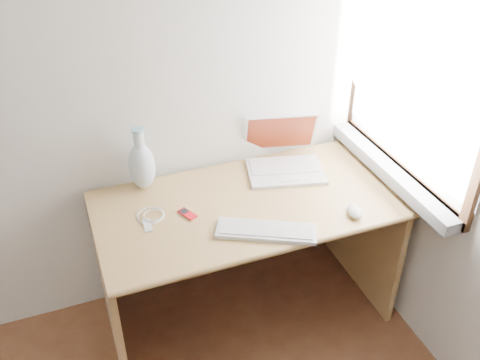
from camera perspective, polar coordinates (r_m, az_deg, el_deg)
name	(u,v)px	position (r m, az deg, el deg)	size (l,w,h in m)	color
window	(412,73)	(2.44, 17.83, 10.79)	(0.11, 0.99, 1.10)	white
desk	(240,227)	(2.63, 0.03, -5.01)	(1.38, 0.69, 0.73)	tan
laptop	(282,158)	(2.65, 4.49, 2.32)	(0.42, 0.39, 0.25)	white
external_keyboard	(266,231)	(2.27, 2.82, -5.43)	(0.43, 0.31, 0.02)	white
mouse	(355,211)	(2.41, 12.13, -3.29)	(0.06, 0.10, 0.04)	white
ipod	(187,214)	(2.38, -5.64, -3.60)	(0.08, 0.10, 0.01)	red
cable_coil	(151,216)	(2.39, -9.51, -3.77)	(0.12, 0.12, 0.01)	white
remote	(148,225)	(2.34, -9.82, -4.79)	(0.03, 0.09, 0.01)	white
vase	(142,165)	(2.51, -10.44, 1.63)	(0.12, 0.12, 0.31)	silver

